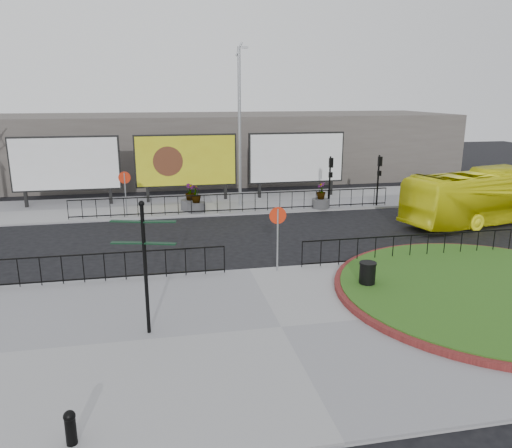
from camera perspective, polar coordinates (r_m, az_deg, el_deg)
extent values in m
plane|color=black|center=(19.22, -0.76, -5.46)|extent=(90.00, 90.00, 0.00)
cube|color=gray|center=(14.71, 2.90, -11.87)|extent=(30.00, 10.00, 0.12)
cube|color=gray|center=(30.63, -4.91, 2.32)|extent=(44.00, 6.00, 0.12)
cylinder|color=maroon|center=(18.62, 25.25, -6.95)|extent=(10.40, 10.40, 0.18)
cylinder|color=#264F15|center=(18.61, 25.26, -6.89)|extent=(10.00, 10.00, 0.22)
cylinder|color=gray|center=(27.70, -14.68, 3.21)|extent=(0.07, 0.07, 2.40)
cylinder|color=red|center=(27.53, -14.81, 5.15)|extent=(0.64, 0.03, 0.64)
cylinder|color=white|center=(27.55, -14.80, 5.16)|extent=(0.50, 0.03, 0.50)
cylinder|color=gray|center=(18.63, 2.47, -1.86)|extent=(0.07, 0.07, 2.40)
cylinder|color=red|center=(18.38, 2.51, 0.98)|extent=(0.64, 0.03, 0.64)
cylinder|color=white|center=(18.40, 2.49, 1.00)|extent=(0.50, 0.03, 0.50)
cube|color=black|center=(32.22, -24.80, 2.64)|extent=(0.18, 0.18, 1.00)
cube|color=black|center=(31.44, -16.27, 3.14)|extent=(0.18, 0.18, 1.00)
cube|color=black|center=(31.42, -20.92, 6.46)|extent=(6.20, 0.25, 3.20)
cube|color=silver|center=(31.27, -20.96, 6.42)|extent=(6.00, 0.06, 3.00)
cube|color=black|center=(31.32, -12.26, 3.36)|extent=(0.18, 0.18, 1.00)
cube|color=black|center=(31.60, -3.51, 3.77)|extent=(0.18, 0.18, 1.00)
cube|color=black|center=(31.04, -8.00, 7.20)|extent=(6.20, 0.25, 3.20)
cube|color=gold|center=(30.89, -7.98, 7.16)|extent=(6.00, 0.06, 3.00)
cube|color=black|center=(31.96, 0.40, 3.93)|extent=(0.18, 0.18, 1.00)
cube|color=black|center=(33.26, 8.55, 4.19)|extent=(0.18, 0.18, 1.00)
cube|color=black|center=(32.22, 4.63, 7.57)|extent=(6.20, 0.25, 3.20)
cube|color=silver|center=(32.06, 4.71, 7.53)|extent=(6.00, 0.06, 3.00)
cylinder|color=gray|center=(29.20, -1.90, 10.80)|extent=(0.18, 0.18, 9.00)
cylinder|color=gray|center=(29.22, -1.97, 19.34)|extent=(0.43, 0.10, 0.77)
cube|color=gray|center=(29.28, -1.26, 19.54)|extent=(0.35, 0.15, 0.12)
cylinder|color=black|center=(29.28, 8.41, 4.75)|extent=(0.10, 0.10, 3.00)
cube|color=black|center=(28.99, 8.57, 6.94)|extent=(0.22, 0.18, 0.55)
cube|color=black|center=(29.09, 8.52, 5.58)|extent=(0.20, 0.16, 0.30)
cylinder|color=black|center=(30.42, 13.76, 4.85)|extent=(0.10, 0.10, 3.00)
cube|color=black|center=(30.14, 13.99, 6.97)|extent=(0.22, 0.18, 0.55)
cube|color=black|center=(30.24, 13.91, 5.65)|extent=(0.20, 0.16, 0.30)
cube|color=#59534E|center=(40.08, -6.65, 8.77)|extent=(40.00, 10.00, 5.00)
cylinder|color=black|center=(13.96, -12.51, -5.28)|extent=(0.10, 0.10, 3.66)
sphere|color=black|center=(13.44, -12.96, 2.29)|extent=(0.16, 0.16, 0.16)
cube|color=black|center=(13.72, -14.64, 0.30)|extent=(0.86, 0.42, 0.03)
cube|color=black|center=(13.48, -10.93, 0.26)|extent=(0.87, 0.30, 0.03)
cube|color=black|center=(13.83, -14.54, -2.10)|extent=(0.87, 0.34, 0.03)
cube|color=black|center=(13.57, -10.88, -2.20)|extent=(0.86, 0.42, 0.03)
cylinder|color=black|center=(10.89, -20.40, -21.25)|extent=(0.21, 0.21, 0.58)
sphere|color=black|center=(10.72, -20.56, -19.89)|extent=(0.23, 0.23, 0.23)
cylinder|color=black|center=(17.51, 12.60, -5.90)|extent=(0.55, 0.55, 0.91)
cylinder|color=black|center=(17.35, 12.69, -4.40)|extent=(0.59, 0.59, 0.06)
imported|color=yellow|center=(28.83, 25.02, 2.93)|extent=(10.42, 4.85, 2.83)
cylinder|color=#4C4C4F|center=(28.93, -7.52, 2.20)|extent=(1.09, 1.09, 0.57)
imported|color=#264F15|center=(28.78, -7.57, 3.67)|extent=(0.75, 0.75, 0.95)
cylinder|color=#4C4C4F|center=(28.37, -6.83, 1.93)|extent=(1.01, 1.01, 0.53)
imported|color=#264F15|center=(28.21, -6.88, 3.46)|extent=(0.76, 0.76, 1.01)
cylinder|color=#4C4C4F|center=(29.36, 7.40, 2.35)|extent=(1.02, 1.02, 0.53)
imported|color=#264F15|center=(29.20, 7.45, 3.80)|extent=(0.62, 0.62, 0.98)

